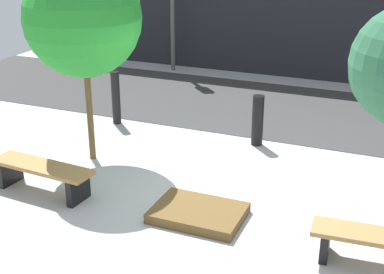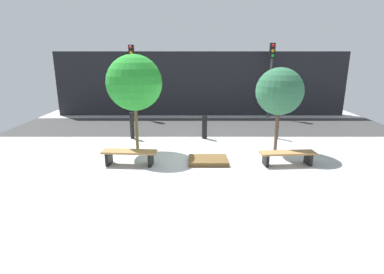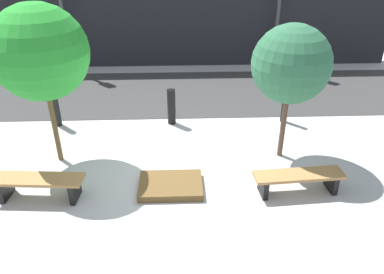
% 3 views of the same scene
% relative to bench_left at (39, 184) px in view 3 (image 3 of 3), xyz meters
% --- Properties ---
extents(ground_plane, '(18.00, 18.00, 0.00)m').
position_rel_bench_left_xyz_m(ground_plane, '(2.47, 0.75, -0.33)').
color(ground_plane, '#B3B3B3').
extents(road_strip, '(18.00, 3.82, 0.01)m').
position_rel_bench_left_xyz_m(road_strip, '(2.47, 5.26, -0.32)').
color(road_strip, '#373737').
rests_on(road_strip, ground).
extents(building_facade, '(16.20, 0.50, 3.54)m').
position_rel_bench_left_xyz_m(building_facade, '(2.47, 8.22, 1.44)').
color(building_facade, black).
rests_on(building_facade, ground).
extents(bench_left, '(1.72, 0.57, 0.46)m').
position_rel_bench_left_xyz_m(bench_left, '(0.00, 0.00, 0.00)').
color(bench_left, black).
rests_on(bench_left, ground).
extents(bench_right, '(1.76, 0.55, 0.42)m').
position_rel_bench_left_xyz_m(bench_right, '(4.95, 0.00, -0.02)').
color(bench_right, black).
rests_on(bench_right, ground).
extents(planter_bed, '(1.25, 0.90, 0.14)m').
position_rel_bench_left_xyz_m(planter_bed, '(2.47, 0.20, -0.26)').
color(planter_bed, brown).
rests_on(planter_bed, ground).
extents(tree_behind_left_bench, '(1.90, 1.90, 3.39)m').
position_rel_bench_left_xyz_m(tree_behind_left_bench, '(0.00, 1.38, 2.11)').
color(tree_behind_left_bench, brown).
rests_on(tree_behind_left_bench, ground).
extents(tree_behind_right_bench, '(1.62, 1.62, 2.96)m').
position_rel_bench_left_xyz_m(tree_behind_right_bench, '(4.95, 1.38, 1.81)').
color(tree_behind_right_bench, brown).
rests_on(tree_behind_right_bench, ground).
extents(bollard_far_left, '(0.17, 0.17, 1.09)m').
position_rel_bench_left_xyz_m(bollard_far_left, '(-0.51, 3.10, 0.22)').
color(bollard_far_left, black).
rests_on(bollard_far_left, ground).
extents(bollard_left, '(0.21, 0.21, 0.95)m').
position_rel_bench_left_xyz_m(bollard_left, '(2.47, 3.10, 0.15)').
color(bollard_left, black).
rests_on(bollard_left, ground).
extents(bollard_center, '(0.14, 0.14, 1.08)m').
position_rel_bench_left_xyz_m(bollard_center, '(5.46, 3.10, 0.21)').
color(bollard_center, black).
rests_on(bollard_center, ground).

